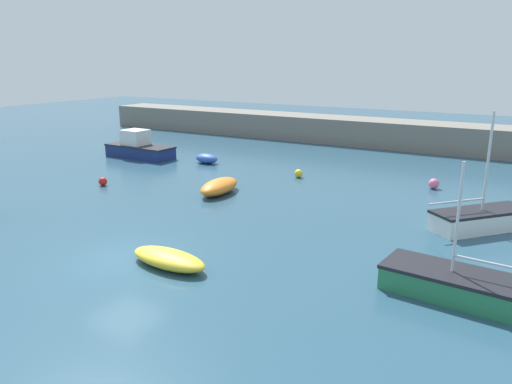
# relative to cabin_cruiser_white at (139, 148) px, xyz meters

# --- Properties ---
(ground_plane) EXTENTS (120.00, 120.00, 0.20)m
(ground_plane) POSITION_rel_cabin_cruiser_white_xyz_m (13.34, -15.02, -0.82)
(ground_plane) COLOR #284C60
(harbor_breakwater) EXTENTS (56.12, 3.89, 2.19)m
(harbor_breakwater) POSITION_rel_cabin_cruiser_white_xyz_m (13.34, 14.50, 0.37)
(harbor_breakwater) COLOR slate
(harbor_breakwater) RESTS_ON ground_plane
(cabin_cruiser_white) EXTENTS (5.60, 2.17, 2.08)m
(cabin_cruiser_white) POSITION_rel_cabin_cruiser_white_xyz_m (0.00, 0.00, 0.00)
(cabin_cruiser_white) COLOR navy
(cabin_cruiser_white) RESTS_ON ground_plane
(dinghy_near_pier) EXTENTS (1.90, 1.25, 0.68)m
(dinghy_near_pier) POSITION_rel_cabin_cruiser_white_xyz_m (5.67, 0.85, -0.38)
(dinghy_near_pier) COLOR #2D56B7
(dinghy_near_pier) RESTS_ON ground_plane
(rowboat_blue_near) EXTENTS (3.35, 1.54, 0.59)m
(rowboat_blue_near) POSITION_rel_cabin_cruiser_white_xyz_m (15.30, -14.74, -0.43)
(rowboat_blue_near) COLOR yellow
(rowboat_blue_near) RESTS_ON ground_plane
(sailboat_twin_hulled) EXTENTS (4.11, 4.43, 5.19)m
(sailboat_twin_hulled) POSITION_rel_cabin_cruiser_white_xyz_m (24.47, -4.65, -0.24)
(sailboat_twin_hulled) COLOR white
(sailboat_twin_hulled) RESTS_ON ground_plane
(sailboat_short_mast) EXTENTS (4.69, 2.20, 4.35)m
(sailboat_short_mast) POSITION_rel_cabin_cruiser_white_xyz_m (24.49, -11.95, -0.29)
(sailboat_short_mast) COLOR #287A4C
(sailboat_short_mast) RESTS_ON ground_plane
(rowboat_white_midwater) EXTENTS (1.91, 3.51, 0.80)m
(rowboat_white_midwater) POSITION_rel_cabin_cruiser_white_xyz_m (11.13, -5.49, -0.32)
(rowboat_white_midwater) COLOR orange
(rowboat_white_midwater) RESTS_ON ground_plane
(mooring_buoy_yellow) EXTENTS (0.52, 0.52, 0.52)m
(mooring_buoy_yellow) POSITION_rel_cabin_cruiser_white_xyz_m (13.27, 0.21, -0.46)
(mooring_buoy_yellow) COLOR yellow
(mooring_buoy_yellow) RESTS_ON ground_plane
(mooring_buoy_red) EXTENTS (0.50, 0.50, 0.50)m
(mooring_buoy_red) POSITION_rel_cabin_cruiser_white_xyz_m (4.19, -7.53, -0.47)
(mooring_buoy_red) COLOR red
(mooring_buoy_red) RESTS_ON ground_plane
(mooring_buoy_pink) EXTENTS (0.60, 0.60, 0.60)m
(mooring_buoy_pink) POSITION_rel_cabin_cruiser_white_xyz_m (21.21, 1.65, -0.42)
(mooring_buoy_pink) COLOR #EA668C
(mooring_buoy_pink) RESTS_ON ground_plane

